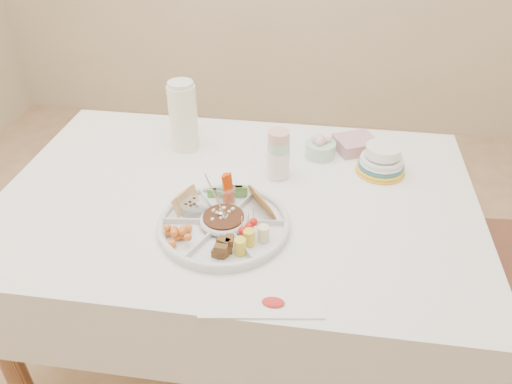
# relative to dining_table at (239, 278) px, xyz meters

# --- Properties ---
(floor) EXTENTS (4.00, 4.00, 0.00)m
(floor) POSITION_rel_dining_table_xyz_m (0.00, 0.00, -0.38)
(floor) COLOR tan
(floor) RESTS_ON ground
(dining_table) EXTENTS (1.52, 1.02, 0.76)m
(dining_table) POSITION_rel_dining_table_xyz_m (0.00, 0.00, 0.00)
(dining_table) COLOR white
(dining_table) RESTS_ON floor
(chair) EXTENTS (0.49, 0.49, 1.10)m
(chair) POSITION_rel_dining_table_xyz_m (0.83, 0.10, 0.17)
(chair) COLOR olive
(chair) RESTS_ON floor
(party_tray) EXTENTS (0.42, 0.42, 0.04)m
(party_tray) POSITION_rel_dining_table_xyz_m (-0.01, -0.18, 0.40)
(party_tray) COLOR white
(party_tray) RESTS_ON dining_table
(bean_dip) EXTENTS (0.13, 0.13, 0.04)m
(bean_dip) POSITION_rel_dining_table_xyz_m (-0.01, -0.18, 0.41)
(bean_dip) COLOR #472211
(bean_dip) RESTS_ON party_tray
(tortillas) EXTENTS (0.11, 0.11, 0.06)m
(tortillas) POSITION_rel_dining_table_xyz_m (0.10, -0.10, 0.42)
(tortillas) COLOR olive
(tortillas) RESTS_ON party_tray
(carrot_cucumber) EXTENTS (0.13, 0.13, 0.11)m
(carrot_cucumber) POSITION_rel_dining_table_xyz_m (-0.02, -0.05, 0.44)
(carrot_cucumber) COLOR #E43E03
(carrot_cucumber) RESTS_ON party_tray
(pita_raisins) EXTENTS (0.13, 0.13, 0.06)m
(pita_raisins) POSITION_rel_dining_table_xyz_m (-0.13, -0.13, 0.42)
(pita_raisins) COLOR #EEBA7F
(pita_raisins) RESTS_ON party_tray
(cherries) EXTENTS (0.11, 0.11, 0.04)m
(cherries) POSITION_rel_dining_table_xyz_m (-0.11, -0.26, 0.42)
(cherries) COLOR orange
(cherries) RESTS_ON party_tray
(granola_chunks) EXTENTS (0.10, 0.10, 0.04)m
(granola_chunks) POSITION_rel_dining_table_xyz_m (0.01, -0.31, 0.42)
(granola_chunks) COLOR brown
(granola_chunks) RESTS_ON party_tray
(banana_tomato) EXTENTS (0.12, 0.12, 0.09)m
(banana_tomato) POSITION_rel_dining_table_xyz_m (0.11, -0.23, 0.44)
(banana_tomato) COLOR #E0CE84
(banana_tomato) RESTS_ON party_tray
(cup_stack) EXTENTS (0.10, 0.10, 0.21)m
(cup_stack) POSITION_rel_dining_table_xyz_m (0.12, 0.13, 0.48)
(cup_stack) COLOR beige
(cup_stack) RESTS_ON dining_table
(thermos) EXTENTS (0.12, 0.12, 0.26)m
(thermos) POSITION_rel_dining_table_xyz_m (-0.24, 0.27, 0.51)
(thermos) COLOR white
(thermos) RESTS_ON dining_table
(flower_bowl) EXTENTS (0.12, 0.12, 0.08)m
(flower_bowl) POSITION_rel_dining_table_xyz_m (0.25, 0.28, 0.42)
(flower_bowl) COLOR #A1B1A9
(flower_bowl) RESTS_ON dining_table
(napkin_stack) EXTENTS (0.18, 0.17, 0.05)m
(napkin_stack) POSITION_rel_dining_table_xyz_m (0.38, 0.34, 0.40)
(napkin_stack) COLOR #C48B96
(napkin_stack) RESTS_ON dining_table
(plate_stack) EXTENTS (0.21, 0.21, 0.11)m
(plate_stack) POSITION_rel_dining_table_xyz_m (0.46, 0.20, 0.43)
(plate_stack) COLOR gold
(plate_stack) RESTS_ON dining_table
(placemat) EXTENTS (0.32, 0.14, 0.01)m
(placemat) POSITION_rel_dining_table_xyz_m (0.14, -0.45, 0.38)
(placemat) COLOR silver
(placemat) RESTS_ON dining_table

